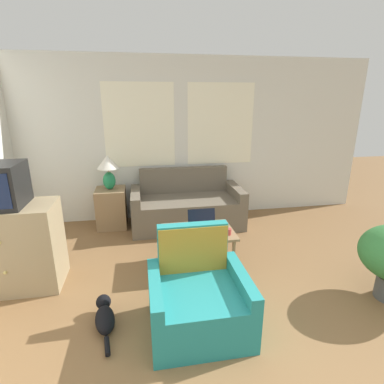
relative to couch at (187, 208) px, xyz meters
name	(u,v)px	position (x,y,z in m)	size (l,w,h in m)	color
wall_back	(186,140)	(0.06, 0.44, 1.03)	(6.27, 0.06, 2.60)	silver
couch	(187,208)	(0.00, 0.00, 0.00)	(1.73, 0.83, 0.87)	#665B4C
armchair	(198,299)	(-0.26, -2.26, -0.02)	(0.85, 0.75, 0.87)	teal
tv_dresser	(13,247)	(-2.06, -1.34, 0.18)	(0.93, 0.56, 0.92)	#998460
television	(1,185)	(-2.06, -1.34, 0.86)	(0.41, 0.47, 0.44)	black
side_table	(112,208)	(-1.18, 0.11, 0.03)	(0.45, 0.45, 0.62)	#937551
table_lamp	(108,168)	(-1.18, 0.11, 0.68)	(0.33, 0.33, 0.53)	#1E8451
coffee_table	(198,235)	(-0.06, -1.27, 0.12)	(0.84, 0.59, 0.45)	#8E704C
laptop	(203,227)	(0.00, -1.28, 0.23)	(0.33, 0.29, 0.24)	#B7B7BC
cup_navy	(200,220)	(0.00, -1.06, 0.22)	(0.10, 0.10, 0.10)	teal
cup_yellow	(228,232)	(0.26, -1.42, 0.21)	(0.08, 0.08, 0.07)	#B23D38
snack_bowl	(176,237)	(-0.34, -1.44, 0.20)	(0.15, 0.15, 0.06)	#191E4C
cat_black	(105,317)	(-1.08, -2.14, -0.19)	(0.22, 0.63, 0.20)	black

